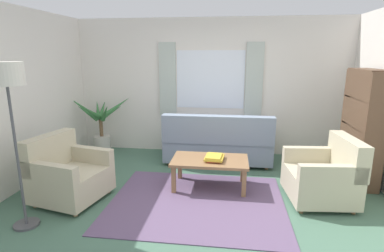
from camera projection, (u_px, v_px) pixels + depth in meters
The scene contains 13 objects.
ground_plane at pixel (197, 202), 4.04m from camera, with size 6.24×6.24×0.00m, color #476B56.
wall_back at pixel (210, 87), 5.92m from camera, with size 5.32×0.12×2.60m, color silver.
wall_left at pixel (1, 102), 4.08m from camera, with size 0.12×4.40×2.60m, color silver.
window_with_curtains at pixel (210, 80), 5.81m from camera, with size 1.98×0.07×1.40m.
area_rug at pixel (197, 202), 4.04m from camera, with size 2.29×1.88×0.01m, color #604C6B.
couch at pixel (218, 143), 5.46m from camera, with size 1.90×0.82×0.92m.
armchair_left at pixel (68, 174), 4.07m from camera, with size 0.98×1.00×0.88m.
armchair_right at pixel (325, 176), 4.02m from camera, with size 0.89×0.91×0.88m.
coffee_table at pixel (210, 163), 4.42m from camera, with size 1.10×0.64×0.44m.
book_stack_on_table at pixel (214, 158), 4.36m from camera, with size 0.29×0.34×0.07m.
potted_plant at pixel (101, 127), 5.91m from camera, with size 1.14×1.04×1.15m.
bookshelf at pixel (360, 132), 4.54m from camera, with size 0.30×0.94×1.72m.
standing_lamp at pixel (8, 89), 3.14m from camera, with size 0.36×0.36×1.85m.
Camera 1 is at (0.42, -3.68, 1.93)m, focal length 28.36 mm.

